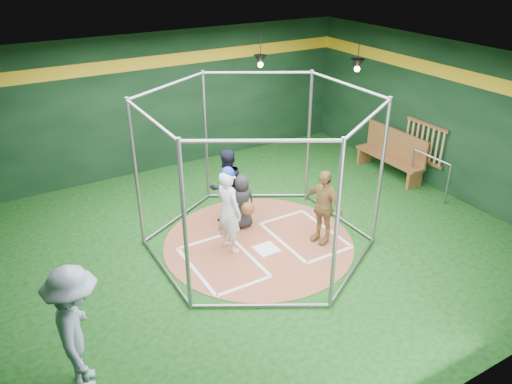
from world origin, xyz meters
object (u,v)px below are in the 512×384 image
batter_figure (229,210)px  dugout_bench (392,152)px  umpire (226,186)px  visitor_leopard (323,206)px

batter_figure → dugout_bench: (5.25, 1.02, -0.29)m
umpire → dugout_bench: (4.75, -0.04, -0.22)m
visitor_leopard → dugout_bench: (3.52, 1.68, -0.18)m
batter_figure → visitor_leopard: size_ratio=1.14×
dugout_bench → umpire: bearing=179.5°
visitor_leopard → umpire: 2.11m
batter_figure → visitor_leopard: 1.85m
umpire → dugout_bench: 4.75m
visitor_leopard → umpire: bearing=-158.8°
visitor_leopard → umpire: (-1.23, 1.72, 0.03)m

